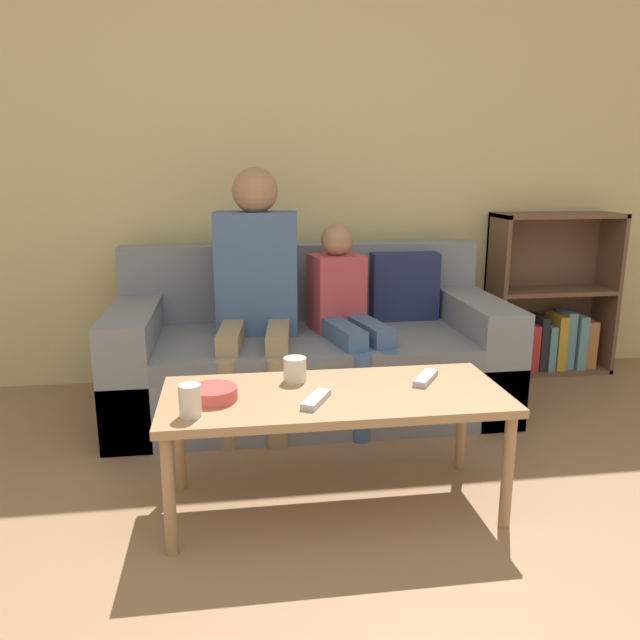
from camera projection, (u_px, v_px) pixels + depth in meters
wall_back at (273, 149)px, 3.44m from camera, size 12.00×0.06×2.60m
couch at (311, 355)px, 3.19m from camera, size 1.92×0.89×0.80m
bookshelf at (545, 313)px, 3.74m from camera, size 0.73×0.28×0.95m
coffee_table at (334, 404)px, 2.18m from camera, size 1.20×0.51×0.44m
person_adult at (256, 278)px, 2.99m from camera, size 0.42×0.65×1.20m
person_child at (346, 311)px, 3.04m from camera, size 0.37×0.65×0.93m
cup_near at (295, 369)px, 2.28m from camera, size 0.08×0.08×0.09m
cup_far at (190, 401)px, 1.95m from camera, size 0.07×0.07×0.10m
tv_remote_0 at (426, 378)px, 2.29m from camera, size 0.13×0.17×0.02m
tv_remote_1 at (316, 399)px, 2.08m from camera, size 0.12×0.17×0.02m
snack_bowl at (213, 394)px, 2.10m from camera, size 0.16×0.16×0.05m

